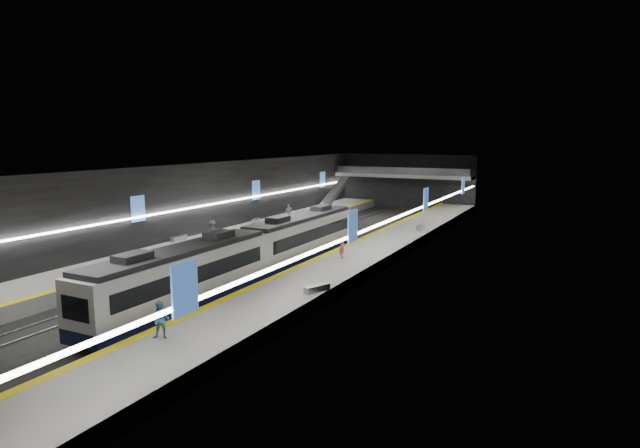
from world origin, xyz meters
The scene contains 26 objects.
ground centered at (0.00, 0.00, 0.00)m, with size 70.00×70.00×0.00m, color black.
ceiling centered at (0.00, 0.00, 8.00)m, with size 20.00×70.00×0.04m, color beige.
wall_left centered at (-10.00, 0.00, 4.00)m, with size 0.04×70.00×8.00m, color black.
wall_right centered at (10.00, 0.00, 4.00)m, with size 0.04×70.00×8.00m, color black.
wall_back centered at (0.00, 35.00, 4.00)m, with size 20.00×0.04×8.00m, color black.
platform_left centered at (-7.50, 0.00, 0.50)m, with size 5.00×70.00×1.00m, color slate.
tile_surface_left centered at (-7.50, 0.00, 1.01)m, with size 5.00×70.00×0.02m, color #A4A49F.
tactile_strip_left centered at (-5.30, 0.00, 1.02)m, with size 0.60×70.00×0.02m, color yellow.
platform_right centered at (7.50, 0.00, 0.50)m, with size 5.00×70.00×1.00m, color slate.
tile_surface_right centered at (7.50, 0.00, 1.01)m, with size 5.00×70.00×0.02m, color #A4A49F.
tactile_strip_right centered at (5.30, 0.00, 1.02)m, with size 0.60×70.00×0.02m, color yellow.
rails centered at (0.00, 0.00, 0.06)m, with size 6.52×70.00×0.12m.
train centered at (2.50, -9.38, 2.20)m, with size 2.69×30.04×3.60m.
ad_posters centered at (0.00, 1.00, 4.50)m, with size 19.94×53.50×2.20m.
cove_light_left centered at (-9.80, 0.00, 3.80)m, with size 0.25×68.60×0.12m, color white.
cove_light_right centered at (9.80, 0.00, 3.80)m, with size 0.25×68.60×0.12m, color white.
mezzanine_bridge centered at (0.00, 32.93, 5.04)m, with size 20.00×3.00×1.50m.
escalator centered at (-7.50, 26.00, 2.90)m, with size 1.20×8.00×0.60m, color #99999E.
bench_left_near centered at (-9.50, -3.64, 1.23)m, with size 0.53×1.90×0.46m, color #99999E.
bench_left_far centered at (-8.86, 8.18, 1.22)m, with size 0.51×1.84×0.45m, color #99999E.
bench_right_near centered at (9.50, -12.55, 1.22)m, with size 0.50×1.80×0.44m, color #99999E.
bench_right_far centered at (8.78, 12.32, 1.22)m, with size 0.50×1.81×0.44m, color #99999E.
passenger_right_a centered at (7.04, -3.38, 1.90)m, with size 0.66×0.43×1.81m, color #D14E50.
passenger_right_b centered at (6.46, -22.84, 1.91)m, with size 0.89×0.69×1.83m, color #528BB3.
passenger_left_a centered at (-7.16, 12.67, 1.87)m, with size 1.02×0.42×1.73m, color beige.
passenger_left_b centered at (-6.57, -2.37, 1.96)m, with size 1.24×0.72×1.93m, color #3F4046.
Camera 1 is at (24.17, -41.07, 10.53)m, focal length 30.00 mm.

